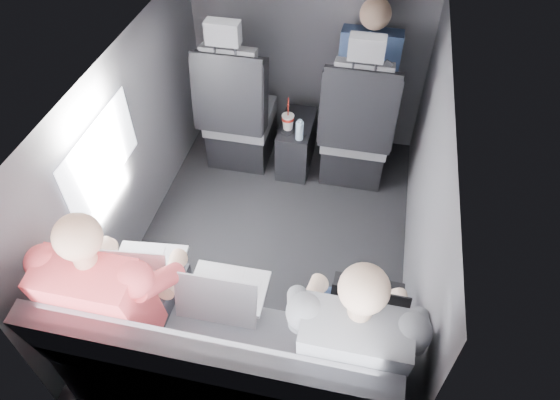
% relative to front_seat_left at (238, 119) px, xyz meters
% --- Properties ---
extents(floor, '(2.60, 2.60, 0.00)m').
position_rel_front_seat_left_xyz_m(floor, '(0.45, -0.84, -0.40)').
color(floor, black).
rests_on(floor, ground).
extents(ceiling, '(2.60, 2.60, 0.00)m').
position_rel_front_seat_left_xyz_m(ceiling, '(0.45, -0.84, 0.95)').
color(ceiling, '#B2B2AD').
rests_on(ceiling, panel_back).
extents(panel_left, '(0.02, 2.60, 1.35)m').
position_rel_front_seat_left_xyz_m(panel_left, '(-0.45, -0.84, 0.27)').
color(panel_left, '#56565B').
rests_on(panel_left, floor).
extents(panel_right, '(0.02, 2.60, 1.35)m').
position_rel_front_seat_left_xyz_m(panel_right, '(1.35, -0.84, 0.27)').
color(panel_right, '#56565B').
rests_on(panel_right, floor).
extents(panel_front, '(1.80, 0.02, 1.35)m').
position_rel_front_seat_left_xyz_m(panel_front, '(0.45, 0.46, 0.27)').
color(panel_front, '#56565B').
rests_on(panel_front, floor).
extents(panel_back, '(1.80, 0.02, 1.35)m').
position_rel_front_seat_left_xyz_m(panel_back, '(0.45, -2.14, 0.27)').
color(panel_back, '#56565B').
rests_on(panel_back, floor).
extents(side_window, '(0.02, 0.75, 0.42)m').
position_rel_front_seat_left_xyz_m(side_window, '(-0.43, -1.14, 0.50)').
color(side_window, white).
rests_on(side_window, panel_left).
extents(seatbelt, '(0.35, 0.11, 0.59)m').
position_rel_front_seat_left_xyz_m(seatbelt, '(0.90, -0.17, 0.40)').
color(seatbelt, black).
rests_on(seatbelt, front_seat_right).
extents(front_seat_left, '(0.52, 0.58, 1.26)m').
position_rel_front_seat_left_xyz_m(front_seat_left, '(0.00, 0.00, 0.00)').
color(front_seat_left, black).
rests_on(front_seat_left, floor).
extents(front_seat_right, '(0.52, 0.58, 1.26)m').
position_rel_front_seat_left_xyz_m(front_seat_right, '(0.90, 0.00, 0.00)').
color(front_seat_right, black).
rests_on(front_seat_right, floor).
extents(center_console, '(0.24, 0.48, 0.41)m').
position_rel_front_seat_left_xyz_m(center_console, '(0.45, 0.04, -0.20)').
color(center_console, black).
rests_on(center_console, floor).
extents(rear_bench, '(1.60, 0.57, 0.92)m').
position_rel_front_seat_left_xyz_m(rear_bench, '(0.45, -1.90, -0.09)').
color(rear_bench, slate).
rests_on(rear_bench, floor).
extents(soda_cup, '(0.09, 0.09, 0.28)m').
position_rel_front_seat_left_xyz_m(soda_cup, '(0.40, -0.05, 0.07)').
color(soda_cup, white).
rests_on(soda_cup, center_console).
extents(water_bottle, '(0.06, 0.06, 0.16)m').
position_rel_front_seat_left_xyz_m(water_bottle, '(0.50, -0.14, 0.08)').
color(water_bottle, '#9DB8D4').
rests_on(water_bottle, center_console).
extents(laptop_white, '(0.39, 0.38, 0.27)m').
position_rel_front_seat_left_xyz_m(laptop_white, '(-0.04, -1.62, 0.24)').
color(laptop_white, silver).
rests_on(laptop_white, passenger_rear_left).
extents(laptop_silver, '(0.39, 0.35, 0.28)m').
position_rel_front_seat_left_xyz_m(laptop_silver, '(0.41, -1.68, 0.24)').
color(laptop_silver, silver).
rests_on(laptop_silver, rear_bench).
extents(laptop_black, '(0.36, 0.32, 0.25)m').
position_rel_front_seat_left_xyz_m(laptop_black, '(1.10, -1.59, 0.23)').
color(laptop_black, black).
rests_on(laptop_black, passenger_rear_right).
extents(passenger_rear_left, '(0.55, 0.66, 1.30)m').
position_rel_front_seat_left_xyz_m(passenger_rear_left, '(-0.07, -1.81, 0.26)').
color(passenger_rear_left, '#38383D').
rests_on(passenger_rear_left, rear_bench).
extents(passenger_rear_right, '(0.54, 0.65, 1.28)m').
position_rel_front_seat_left_xyz_m(passenger_rear_right, '(1.05, -1.81, 0.25)').
color(passenger_rear_right, navy).
rests_on(passenger_rear_right, rear_bench).
extents(passenger_front_right, '(0.42, 0.42, 0.88)m').
position_rel_front_seat_left_xyz_m(passenger_front_right, '(0.92, 0.26, 0.36)').
color(passenger_front_right, navy).
rests_on(passenger_front_right, front_seat_right).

